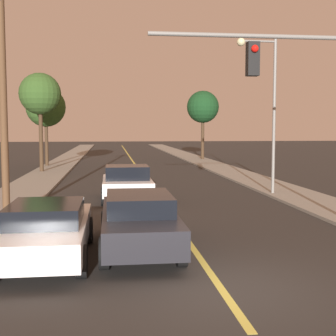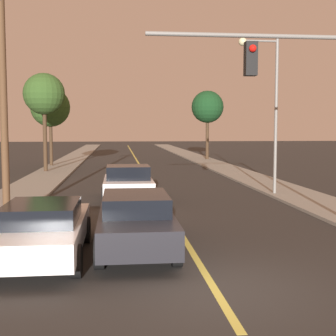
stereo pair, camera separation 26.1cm
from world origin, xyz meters
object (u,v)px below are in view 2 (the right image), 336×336
car_near_lane_second (128,182)px  traffic_signal_mast (315,90)px  tree_right_near (207,107)px  car_outer_lane_front (43,229)px  car_near_lane_front (135,220)px  streetlamp_right (267,94)px  tree_left_far (50,107)px  utility_pole_left (3,91)px  tree_left_near (44,94)px

car_near_lane_second → traffic_signal_mast: 9.20m
car_near_lane_second → tree_right_near: 25.62m
car_near_lane_second → car_outer_lane_front: size_ratio=0.83×
car_near_lane_front → streetlamp_right: streetlamp_right is taller
traffic_signal_mast → tree_left_far: (-10.56, 24.85, 0.58)m
car_near_lane_second → tree_left_far: bearing=107.4°
car_near_lane_front → utility_pole_left: utility_pole_left is taller
car_near_lane_front → utility_pole_left: bearing=133.2°
car_near_lane_front → tree_left_near: tree_left_near is taller
streetlamp_right → tree_left_near: bearing=133.2°
tree_right_near → utility_pole_left: bearing=-113.6°
tree_right_near → car_outer_lane_front: bearing=-107.2°
tree_right_near → tree_left_far: bearing=-155.6°
car_near_lane_second → streetlamp_right: 7.22m
utility_pole_left → tree_left_near: bearing=94.2°
car_near_lane_second → utility_pole_left: bearing=-138.0°
car_near_lane_front → car_outer_lane_front: bearing=-163.9°
car_near_lane_front → utility_pole_left: (-4.09, 4.35, 3.45)m
car_near_lane_front → streetlamp_right: size_ratio=0.73×
traffic_signal_mast → tree_left_near: bearing=117.3°
car_near_lane_front → tree_right_near: 33.26m
car_outer_lane_front → tree_right_near: 34.42m
car_outer_lane_front → utility_pole_left: (-1.96, 4.97, 3.50)m
traffic_signal_mast → utility_pole_left: utility_pole_left is taller
car_near_lane_front → traffic_signal_mast: (4.97, 1.01, 3.28)m
streetlamp_right → tree_right_near: streetlamp_right is taller
car_outer_lane_front → tree_left_far: 26.99m
streetlamp_right → tree_left_near: 16.69m
streetlamp_right → tree_left_far: (-11.72, 17.13, 0.11)m
car_near_lane_second → traffic_signal_mast: bearing=-54.7°
tree_right_near → car_near_lane_front: bearing=-104.0°
car_outer_lane_front → tree_right_near: tree_right_near is taller
streetlamp_right → utility_pole_left: utility_pole_left is taller
streetlamp_right → utility_pole_left: 11.12m
streetlamp_right → tree_left_near: size_ratio=1.04×
car_near_lane_front → car_near_lane_second: (0.00, 8.03, 0.01)m
car_outer_lane_front → tree_left_far: tree_left_far is taller
car_near_lane_second → tree_left_near: size_ratio=0.60×
traffic_signal_mast → tree_left_far: size_ratio=1.05×
streetlamp_right → tree_left_far: streetlamp_right is taller
car_near_lane_front → tree_right_near: tree_right_near is taller
streetlamp_right → utility_pole_left: size_ratio=0.87×
car_near_lane_front → tree_left_far: bearing=102.2°
streetlamp_right → tree_left_far: bearing=124.4°
car_near_lane_second → tree_left_near: tree_left_near is taller
car_near_lane_front → tree_right_near: (7.98, 32.01, 4.22)m
traffic_signal_mast → tree_right_near: bearing=84.4°
car_near_lane_front → car_outer_lane_front: 2.22m
car_near_lane_front → traffic_signal_mast: bearing=11.5°
tree_left_far → tree_right_near: tree_right_near is taller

